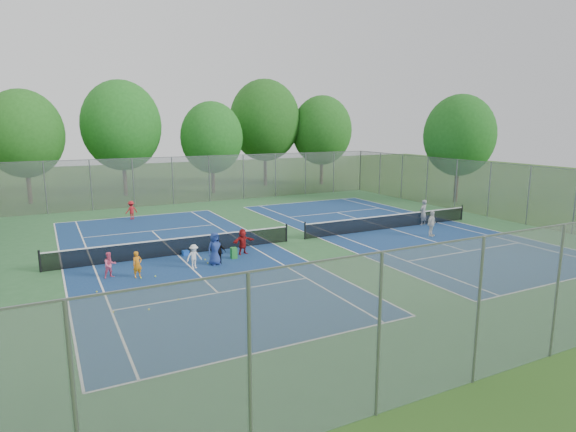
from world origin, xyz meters
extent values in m
plane|color=#285019|center=(0.00, 0.00, 0.00)|extent=(120.00, 120.00, 0.00)
cube|color=#2F6535|center=(0.00, 0.00, 0.01)|extent=(32.00, 32.00, 0.01)
cube|color=navy|center=(-7.00, 0.00, 0.02)|extent=(10.97, 23.77, 0.01)
cube|color=navy|center=(7.00, 0.00, 0.02)|extent=(10.97, 23.77, 0.01)
cube|color=black|center=(-7.00, 0.00, 0.46)|extent=(12.87, 0.10, 0.91)
cube|color=black|center=(7.00, 0.00, 0.46)|extent=(12.87, 0.10, 0.91)
cube|color=gray|center=(0.00, 16.00, 2.00)|extent=(32.00, 0.10, 4.00)
cube|color=gray|center=(0.00, -16.00, 2.00)|extent=(32.00, 0.10, 4.00)
cube|color=gray|center=(16.00, 0.00, 2.00)|extent=(0.10, 32.00, 4.00)
cylinder|color=#443326|center=(-14.00, 22.00, 1.75)|extent=(0.36, 0.36, 3.50)
ellipsoid|color=#23611C|center=(-14.00, 22.00, 5.90)|extent=(6.40, 6.40, 7.36)
cylinder|color=#443326|center=(-6.00, 23.00, 1.93)|extent=(0.36, 0.36, 3.85)
ellipsoid|color=#20691E|center=(-6.00, 23.00, 6.55)|extent=(7.20, 7.20, 8.28)
cylinder|color=#443326|center=(2.00, 21.00, 1.57)|extent=(0.36, 0.36, 3.15)
ellipsoid|color=#1F651D|center=(2.00, 21.00, 5.40)|extent=(6.00, 6.00, 6.90)
cylinder|color=#443326|center=(9.00, 24.00, 2.10)|extent=(0.36, 0.36, 4.20)
ellipsoid|color=#1F5819|center=(9.00, 24.00, 7.05)|extent=(7.60, 7.60, 8.74)
cylinder|color=#443326|center=(15.00, 22.00, 1.75)|extent=(0.36, 0.36, 3.50)
ellipsoid|color=#1F5B1A|center=(15.00, 22.00, 5.97)|extent=(6.60, 6.60, 7.59)
cylinder|color=#443326|center=(19.00, 6.00, 1.75)|extent=(0.36, 0.36, 3.50)
ellipsoid|color=#1A5719|center=(19.00, 6.00, 5.75)|extent=(6.00, 6.00, 6.90)
cube|color=blue|center=(-6.63, -0.23, 0.13)|extent=(0.33, 0.33, 0.27)
cube|color=green|center=(-4.61, -1.92, 0.29)|extent=(0.30, 0.30, 0.58)
imported|color=orange|center=(-9.51, -2.82, 0.60)|extent=(0.51, 0.41, 1.21)
imported|color=#EC5C84|center=(-10.60, -2.28, 0.59)|extent=(0.67, 0.58, 1.18)
imported|color=white|center=(-6.88, -2.65, 0.59)|extent=(0.81, 0.54, 1.17)
imported|color=black|center=(-5.62, -2.49, 0.62)|extent=(0.79, 0.60, 1.24)
imported|color=navy|center=(-5.79, -2.52, 0.81)|extent=(0.87, 0.65, 1.62)
imported|color=#A11717|center=(-3.89, -1.38, 0.68)|extent=(1.32, 0.60, 1.37)
imported|color=red|center=(-7.48, 10.91, 0.67)|extent=(0.98, 0.73, 1.34)
imported|color=gray|center=(9.70, -0.07, 0.87)|extent=(0.72, 0.56, 1.73)
imported|color=silver|center=(7.83, -2.82, 0.79)|extent=(1.00, 0.68, 1.57)
sphere|color=#C9E936|center=(-2.93, -4.83, 0.03)|extent=(0.07, 0.07, 0.07)
sphere|color=yellow|center=(-11.38, -4.10, 0.03)|extent=(0.07, 0.07, 0.07)
sphere|color=yellow|center=(-5.56, -2.42, 0.03)|extent=(0.07, 0.07, 0.07)
sphere|color=#C9F338|center=(-8.65, -6.47, 0.03)|extent=(0.07, 0.07, 0.07)
sphere|color=yellow|center=(-9.23, -1.72, 0.03)|extent=(0.07, 0.07, 0.07)
sphere|color=#CFEB36|center=(-9.44, -3.10, 0.03)|extent=(0.07, 0.07, 0.07)
sphere|color=#CAD431|center=(-11.07, -6.64, 0.03)|extent=(0.07, 0.07, 0.07)
sphere|color=#F3F438|center=(-9.87, -7.00, 0.03)|extent=(0.07, 0.07, 0.07)
sphere|color=#CDD832|center=(-6.09, -2.25, 0.03)|extent=(0.07, 0.07, 0.07)
sphere|color=gold|center=(-6.02, -1.59, 0.03)|extent=(0.07, 0.07, 0.07)
sphere|color=#CBEE37|center=(-8.82, -3.15, 0.03)|extent=(0.07, 0.07, 0.07)
camera|label=1|loc=(-12.95, -24.19, 6.81)|focal=30.00mm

